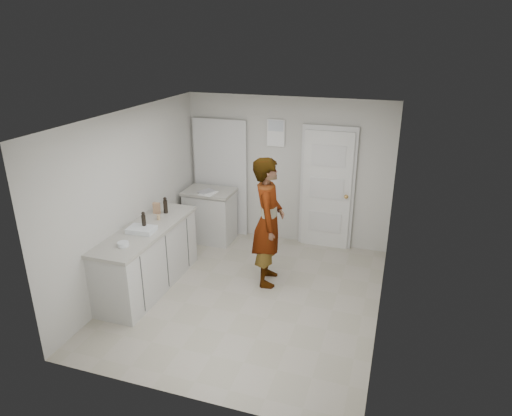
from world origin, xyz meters
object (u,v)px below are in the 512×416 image
(spice_jar, at_px, (159,217))
(cake_mix_box, at_px, (157,208))
(egg_bowl, at_px, (123,244))
(baking_dish, at_px, (142,230))
(oil_cruet_a, at_px, (165,205))
(person, at_px, (268,222))
(oil_cruet_b, at_px, (144,221))

(spice_jar, bearing_deg, cake_mix_box, 124.90)
(egg_bowl, bearing_deg, baking_dish, 92.04)
(oil_cruet_a, bearing_deg, cake_mix_box, -152.08)
(person, distance_m, oil_cruet_a, 1.58)
(cake_mix_box, relative_size, egg_bowl, 1.20)
(person, bearing_deg, oil_cruet_a, 81.22)
(cake_mix_box, relative_size, spice_jar, 2.37)
(egg_bowl, bearing_deg, oil_cruet_b, 91.69)
(spice_jar, bearing_deg, oil_cruet_b, -91.37)
(spice_jar, distance_m, egg_bowl, 0.91)
(person, xyz_separation_m, oil_cruet_b, (-1.55, -0.74, 0.11))
(oil_cruet_a, bearing_deg, baking_dish, -88.31)
(person, height_order, oil_cruet_b, person)
(oil_cruet_b, bearing_deg, spice_jar, 88.63)
(cake_mix_box, relative_size, baking_dish, 0.45)
(spice_jar, xyz_separation_m, egg_bowl, (0.01, -0.91, -0.01))
(oil_cruet_b, distance_m, egg_bowl, 0.55)
(spice_jar, relative_size, egg_bowl, 0.51)
(spice_jar, xyz_separation_m, oil_cruet_b, (-0.01, -0.37, 0.09))
(baking_dish, bearing_deg, oil_cruet_b, 89.44)
(oil_cruet_a, height_order, baking_dish, oil_cruet_a)
(cake_mix_box, distance_m, baking_dish, 0.67)
(baking_dish, height_order, egg_bowl, baking_dish)
(person, relative_size, oil_cruet_b, 7.14)
(oil_cruet_b, height_order, baking_dish, oil_cruet_b)
(cake_mix_box, height_order, spice_jar, cake_mix_box)
(egg_bowl, bearing_deg, spice_jar, 90.43)
(oil_cruet_a, xyz_separation_m, oil_cruet_b, (0.02, -0.64, 0.01))
(spice_jar, bearing_deg, baking_dish, -91.24)
(oil_cruet_b, relative_size, egg_bowl, 1.87)
(oil_cruet_b, height_order, egg_bowl, oil_cruet_b)
(spice_jar, relative_size, baking_dish, 0.19)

